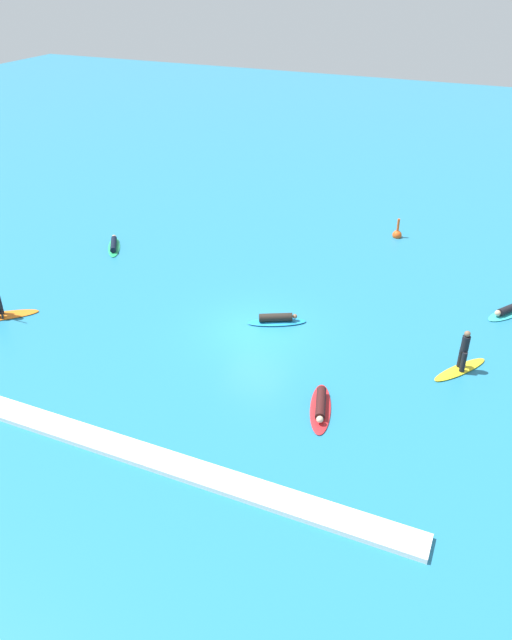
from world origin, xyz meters
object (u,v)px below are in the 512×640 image
(surfer_on_green_board, at_px, (114,245))
(surfer_on_red_board, at_px, (321,406))
(surfer_on_teal_board, at_px, (509,311))
(surfer_on_blue_board, at_px, (277,320))
(surfer_on_yellow_board, at_px, (462,360))
(marker_buoy, at_px, (397,234))

(surfer_on_green_board, bearing_deg, surfer_on_red_board, -153.19)
(surfer_on_red_board, xyz_separation_m, surfer_on_teal_board, (5.44, 9.48, -0.01))
(surfer_on_blue_board, distance_m, surfer_on_green_board, 11.43)
(surfer_on_blue_board, xyz_separation_m, surfer_on_red_board, (3.52, -4.73, -0.02))
(surfer_on_yellow_board, bearing_deg, surfer_on_teal_board, 19.80)
(surfer_on_yellow_board, height_order, surfer_on_red_board, surfer_on_yellow_board)
(surfer_on_blue_board, distance_m, surfer_on_teal_board, 10.14)
(surfer_on_blue_board, height_order, surfer_on_green_board, surfer_on_blue_board)
(marker_buoy, bearing_deg, surfer_on_yellow_board, -66.90)
(surfer_on_blue_board, xyz_separation_m, surfer_on_green_board, (-10.80, 3.72, -0.02))
(surfer_on_blue_board, bearing_deg, surfer_on_green_board, 133.96)
(surfer_on_yellow_board, relative_size, surfer_on_green_board, 1.03)
(surfer_on_green_board, distance_m, surfer_on_teal_board, 19.79)
(surfer_on_red_board, relative_size, surfer_on_teal_board, 1.16)
(surfer_on_red_board, bearing_deg, surfer_on_blue_board, -159.50)
(surfer_on_yellow_board, xyz_separation_m, surfer_on_teal_board, (1.34, 5.19, -0.33))
(marker_buoy, bearing_deg, surfer_on_red_board, -87.04)
(surfer_on_blue_board, relative_size, surfer_on_teal_board, 1.03)
(surfer_on_blue_board, bearing_deg, surfer_on_red_board, -80.41)
(surfer_on_red_board, height_order, marker_buoy, marker_buoy)
(surfer_on_yellow_board, xyz_separation_m, surfer_on_blue_board, (-7.62, 0.44, -0.30))
(surfer_on_yellow_board, distance_m, surfer_on_red_board, 5.94)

